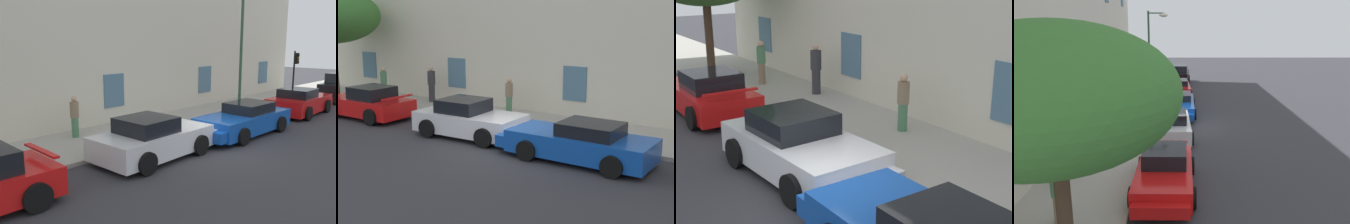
% 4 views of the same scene
% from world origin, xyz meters
% --- Properties ---
extents(ground_plane, '(80.00, 80.00, 0.00)m').
position_xyz_m(ground_plane, '(0.00, 0.00, 0.00)').
color(ground_plane, '#333338').
extents(sidewalk, '(60.00, 3.69, 0.14)m').
position_xyz_m(sidewalk, '(0.00, 3.70, 0.07)').
color(sidewalk, '#A8A399').
rests_on(sidewalk, ground).
extents(sportscar_red_lead, '(4.52, 2.19, 1.44)m').
position_xyz_m(sportscar_red_lead, '(-7.97, 0.83, 0.63)').
color(sportscar_red_lead, red).
rests_on(sportscar_red_lead, ground).
extents(sportscar_yellow_flank, '(4.55, 2.34, 1.42)m').
position_xyz_m(sportscar_yellow_flank, '(-1.89, 0.81, 0.63)').
color(sportscar_yellow_flank, white).
rests_on(sportscar_yellow_flank, ground).
extents(sportscar_white_middle, '(5.03, 2.09, 1.30)m').
position_xyz_m(sportscar_white_middle, '(2.54, 0.35, 0.59)').
color(sportscar_white_middle, '#144CB2').
rests_on(sportscar_white_middle, ground).
extents(pedestrian_admiring, '(0.47, 0.47, 1.62)m').
position_xyz_m(pedestrian_admiring, '(-2.71, 4.49, 0.97)').
color(pedestrian_admiring, '#4C7F59').
rests_on(pedestrian_admiring, sidewalk).
extents(pedestrian_strolling, '(0.34, 0.34, 1.68)m').
position_xyz_m(pedestrian_strolling, '(-10.12, 3.81, 1.01)').
color(pedestrian_strolling, '#8C7259').
rests_on(pedestrian_strolling, sidewalk).
extents(pedestrian_bystander, '(0.54, 0.54, 1.79)m').
position_xyz_m(pedestrian_bystander, '(-7.60, 4.72, 1.05)').
color(pedestrian_bystander, '#333338').
rests_on(pedestrian_bystander, sidewalk).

